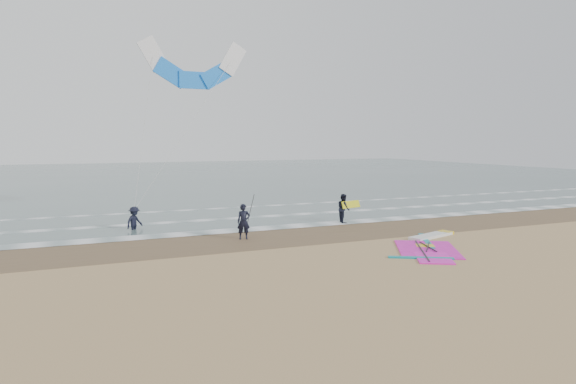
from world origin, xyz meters
name	(u,v)px	position (x,y,z in m)	size (l,w,h in m)	color
ground	(387,260)	(0.00, 0.00, 0.00)	(120.00, 120.00, 0.00)	tan
sea_water	(164,176)	(0.00, 48.00, 0.01)	(120.00, 80.00, 0.02)	#47605E
wet_sand_band	(316,233)	(0.00, 6.00, 0.00)	(120.00, 5.00, 0.01)	brown
foam_waterline	(281,220)	(0.00, 10.44, 0.03)	(120.00, 9.15, 0.02)	white
windsurf_rig	(430,245)	(3.11, 1.36, 0.04)	(5.81, 5.51, 0.14)	white
person_standing	(244,222)	(-3.73, 5.98, 0.82)	(0.59, 0.39, 1.63)	black
person_walking	(344,208)	(2.75, 8.20, 0.80)	(0.78, 0.61, 1.60)	black
person_wading	(134,215)	(-8.03, 10.45, 0.77)	(1.00, 0.57, 1.54)	black
held_pole	(250,213)	(-3.43, 5.98, 1.20)	(0.17, 0.86, 1.82)	black
carried_kiteboard	(351,204)	(3.15, 8.10, 1.01)	(1.30, 0.51, 0.39)	yellow
surf_kite	(194,69)	(-4.27, 12.92, 8.51)	(6.90, 2.61, 9.19)	white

